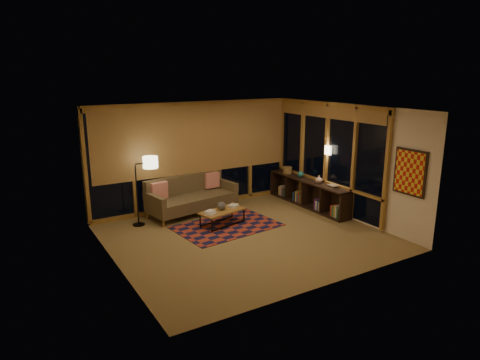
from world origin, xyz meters
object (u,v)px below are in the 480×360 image
coffee_table (222,218)px  bookshelf (307,193)px  floor_lamp (137,192)px  sofa (192,196)px

coffee_table → bookshelf: bookshelf is taller
floor_lamp → bookshelf: floor_lamp is taller
coffee_table → bookshelf: size_ratio=0.38×
sofa → bookshelf: sofa is taller
floor_lamp → bookshelf: 4.34m
sofa → coffee_table: size_ratio=2.08×
sofa → bookshelf: size_ratio=0.78×
bookshelf → floor_lamp: bearing=168.4°
coffee_table → sofa: bearing=88.3°
sofa → bookshelf: 2.99m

